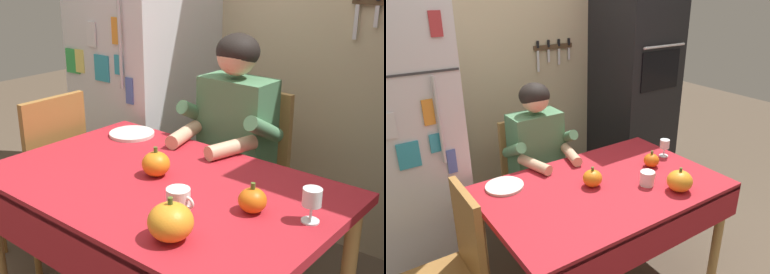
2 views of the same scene
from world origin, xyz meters
TOP-DOWN VIEW (x-y plane):
  - back_wall_assembly at (0.05, 1.35)m, footprint 3.70×0.13m
  - refrigerator at (-0.95, 0.96)m, footprint 0.68×0.71m
  - wall_oven at (1.05, 1.00)m, footprint 0.60×0.64m
  - dining_table at (0.00, 0.08)m, footprint 1.40×0.90m
  - chair_behind_person at (-0.10, 0.87)m, footprint 0.40×0.40m
  - seated_person at (-0.10, 0.68)m, footprint 0.47×0.55m
  - chair_left_side at (-0.90, 0.17)m, footprint 0.40×0.40m
  - coffee_mug at (0.22, -0.04)m, footprint 0.11×0.09m
  - wine_glass at (0.60, 0.19)m, footprint 0.07×0.07m
  - pumpkin_large at (0.32, -0.20)m, footprint 0.15×0.15m
  - pumpkin_medium at (0.41, 0.12)m, footprint 0.10×0.10m
  - pumpkin_small at (-0.06, 0.13)m, footprint 0.11×0.11m
  - serving_tray at (-0.49, 0.41)m, footprint 0.22×0.22m

SIDE VIEW (x-z plane):
  - chair_behind_person at x=-0.10m, z-range 0.05..0.98m
  - chair_left_side at x=-0.90m, z-range 0.05..0.98m
  - dining_table at x=0.00m, z-range 0.29..1.03m
  - seated_person at x=-0.10m, z-range 0.11..1.36m
  - serving_tray at x=-0.49m, z-range 0.74..0.76m
  - coffee_mug at x=0.22m, z-range 0.74..0.83m
  - pumpkin_medium at x=0.41m, z-range 0.73..0.84m
  - pumpkin_small at x=-0.06m, z-range 0.73..0.85m
  - pumpkin_large at x=0.32m, z-range 0.73..0.87m
  - wine_glass at x=0.60m, z-range 0.76..0.88m
  - refrigerator at x=-0.95m, z-range 0.00..1.80m
  - wall_oven at x=1.05m, z-range 0.00..2.10m
  - back_wall_assembly at x=0.05m, z-range 0.00..2.60m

